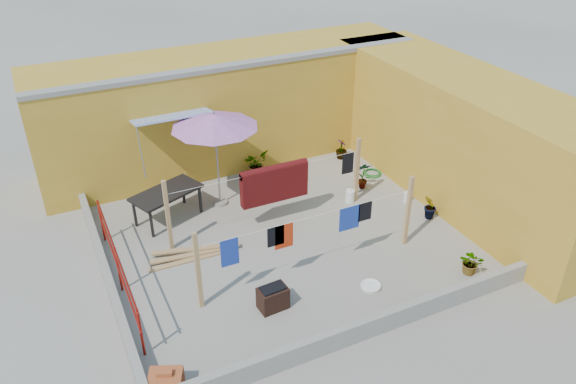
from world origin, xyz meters
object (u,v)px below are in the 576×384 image
(patio_umbrella, at_px, (214,121))
(brick_stack, at_px, (166,383))
(outdoor_table, at_px, (167,194))
(green_hose, at_px, (372,173))
(brazier, at_px, (273,298))
(white_basin, at_px, (371,286))
(water_jug_b, at_px, (350,196))
(plant_back_a, at_px, (256,164))
(water_jug_a, at_px, (407,197))

(patio_umbrella, xyz_separation_m, brick_stack, (-2.90, -5.39, -2.13))
(outdoor_table, bearing_deg, green_hose, -2.29)
(brick_stack, relative_size, brazier, 1.13)
(brick_stack, height_order, white_basin, brick_stack)
(water_jug_b, bearing_deg, plant_back_a, 124.78)
(water_jug_b, bearing_deg, brazier, -141.04)
(water_jug_a, xyz_separation_m, green_hose, (-0.00, 1.68, -0.10))
(patio_umbrella, bearing_deg, white_basin, -69.53)
(white_basin, bearing_deg, patio_umbrella, 110.47)
(patio_umbrella, relative_size, water_jug_b, 6.99)
(brazier, height_order, green_hose, brazier)
(outdoor_table, xyz_separation_m, brick_stack, (-1.49, -5.24, -0.51))
(brick_stack, bearing_deg, water_jug_b, 33.48)
(water_jug_a, height_order, water_jug_b, water_jug_b)
(outdoor_table, height_order, brazier, outdoor_table)
(water_jug_a, height_order, plant_back_a, plant_back_a)
(patio_umbrella, relative_size, outdoor_table, 1.39)
(brazier, bearing_deg, outdoor_table, 103.70)
(white_basin, height_order, plant_back_a, plant_back_a)
(brick_stack, xyz_separation_m, water_jug_a, (7.40, 3.33, -0.08))
(brazier, relative_size, green_hose, 1.12)
(white_basin, bearing_deg, outdoor_table, 125.07)
(outdoor_table, relative_size, water_jug_a, 6.23)
(outdoor_table, height_order, water_jug_b, outdoor_table)
(water_jug_b, bearing_deg, green_hose, 36.58)
(water_jug_a, bearing_deg, white_basin, -137.65)
(white_basin, xyz_separation_m, water_jug_a, (2.79, 2.54, 0.09))
(green_hose, bearing_deg, water_jug_b, -143.42)
(water_jug_b, xyz_separation_m, green_hose, (1.37, 1.02, -0.13))
(white_basin, relative_size, green_hose, 0.81)
(brazier, bearing_deg, patio_umbrella, 84.55)
(outdoor_table, xyz_separation_m, white_basin, (3.13, -4.45, -0.68))
(patio_umbrella, distance_m, water_jug_b, 4.06)
(brazier, relative_size, water_jug_a, 1.98)
(brick_stack, distance_m, white_basin, 4.68)
(patio_umbrella, height_order, plant_back_a, patio_umbrella)
(green_hose, bearing_deg, white_basin, -123.46)
(white_basin, xyz_separation_m, plant_back_a, (-0.26, 5.61, 0.34))
(patio_umbrella, height_order, green_hose, patio_umbrella)
(patio_umbrella, height_order, white_basin, patio_umbrella)
(white_basin, bearing_deg, water_jug_a, 42.35)
(patio_umbrella, height_order, outdoor_table, patio_umbrella)
(patio_umbrella, bearing_deg, plant_back_a, 34.78)
(brick_stack, distance_m, water_jug_b, 7.23)
(patio_umbrella, xyz_separation_m, water_jug_b, (3.13, -1.40, -2.17))
(brick_stack, bearing_deg, outdoor_table, 74.17)
(water_jug_b, bearing_deg, outdoor_table, 164.58)
(patio_umbrella, height_order, brazier, patio_umbrella)
(patio_umbrella, distance_m, plant_back_a, 2.65)
(outdoor_table, xyz_separation_m, water_jug_a, (5.91, -1.91, -0.59))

